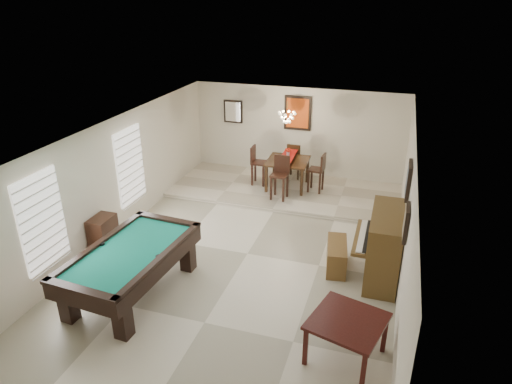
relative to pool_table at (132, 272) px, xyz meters
The scene contains 25 objects.
ground_plane 2.45m from the pool_table, 50.24° to the left, with size 6.00×9.00×0.02m, color beige.
wall_back 6.60m from the pool_table, 76.36° to the left, with size 6.00×0.04×2.60m, color silver.
wall_front 3.18m from the pool_table, 59.77° to the right, with size 6.00×0.04×2.60m, color silver.
wall_left 2.51m from the pool_table, 128.18° to the left, with size 0.04×9.00×2.60m, color silver.
wall_right 4.98m from the pool_table, 22.20° to the left, with size 0.04×9.00×2.60m, color silver.
ceiling 3.24m from the pool_table, 50.24° to the left, with size 6.00×9.00×0.04m, color white.
dining_step 5.34m from the pool_table, 73.19° to the left, with size 6.00×2.50×0.12m, color beige.
window_left_front 1.76m from the pool_table, 166.37° to the right, with size 0.06×1.00×1.70m, color white.
window_left_rear 3.00m from the pool_table, 120.19° to the left, with size 0.06×1.00×1.70m, color white.
pool_table is the anchor object (origin of this frame).
square_table 3.87m from the pool_table, ahead, with size 1.00×1.00×0.69m, color black, non-canonical shape.
upright_piano 4.49m from the pool_table, 24.57° to the left, with size 0.89×1.59×1.32m, color brown, non-canonical shape.
piano_bench 3.87m from the pool_table, 29.36° to the left, with size 0.37×0.95×0.53m, color brown.
apothecary_chest 1.56m from the pool_table, 142.53° to the left, with size 0.38×0.57×0.86m, color black.
dining_table 5.47m from the pool_table, 73.51° to the left, with size 1.08×1.08×0.89m, color black, non-canonical shape.
flower_vase 5.51m from the pool_table, 73.51° to the left, with size 0.13×0.13×0.21m, color #AE200E, non-canonical shape.
dining_chair_south 4.73m from the pool_table, 71.06° to the left, with size 0.41×0.41×1.11m, color black, non-canonical shape.
dining_chair_north 6.20m from the pool_table, 75.21° to the left, with size 0.38×0.38×1.02m, color black, non-canonical shape.
dining_chair_west 5.29m from the pool_table, 81.63° to the left, with size 0.40×0.40×1.07m, color black, non-canonical shape.
dining_chair_east 5.71m from the pool_table, 65.90° to the left, with size 0.38×0.38×1.04m, color black, non-canonical shape.
chandelier 5.57m from the pool_table, 73.03° to the left, with size 0.44×0.44×0.60m, color #FFE5B2, non-canonical shape.
back_painting 6.66m from the pool_table, 76.27° to the left, with size 0.75×0.06×0.95m, color #D84C14.
back_mirror 6.47m from the pool_table, 93.24° to the left, with size 0.55×0.06×0.65m, color white.
right_picture_upper 5.20m from the pool_table, 25.57° to the left, with size 0.06×0.55×0.65m, color slate.
right_picture_lower 4.75m from the pool_table, 10.74° to the left, with size 0.06×0.45×0.55m, color gray.
Camera 1 is at (2.60, -7.71, 5.03)m, focal length 32.00 mm.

